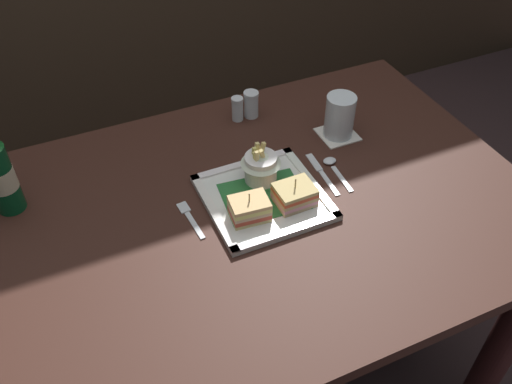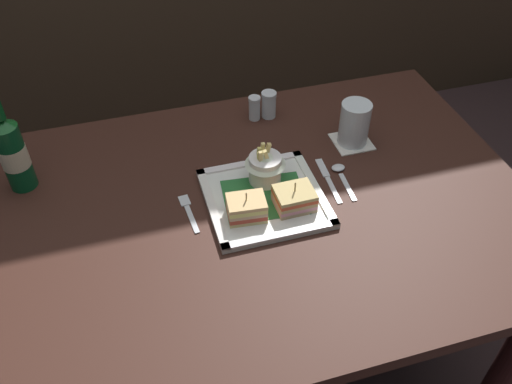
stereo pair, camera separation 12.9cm
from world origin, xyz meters
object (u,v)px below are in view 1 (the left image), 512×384
Objects in this scene: water_glass at (339,119)px; spoon at (333,165)px; sandwich_half_left at (249,209)px; knife at (321,172)px; square_plate at (264,198)px; salt_shaker at (237,110)px; sandwich_half_right at (295,195)px; fries_cup at (261,164)px; pepper_shaker at (251,106)px; fork at (190,217)px; dining_table at (249,248)px.

water_glass reaches higher than spoon.
sandwich_half_left is 0.25m from knife.
spoon is (0.21, 0.04, -0.00)m from square_plate.
salt_shaker is at bearing 71.12° from sandwich_half_left.
sandwich_half_left is at bearing 180.00° from sandwich_half_right.
fries_cup is 1.47× the size of salt_shaker.
pepper_shaker reaches higher than salt_shaker.
square_plate is at bearing -170.15° from spoon.
square_plate is 0.22m from spoon.
sandwich_half_left is at bearing -162.59° from spoon.
fork is 1.83× the size of salt_shaker.
salt_shaker reaches higher than square_plate.
fries_cup is at bearing 12.19° from fork.
salt_shaker is (0.05, 0.27, -0.03)m from fries_cup.
spoon is 0.31m from pepper_shaker.
knife is at bearing -134.75° from water_glass.
fork is 0.97× the size of spoon.
salt_shaker is at bearing 71.11° from dining_table.
water_glass reaches higher than sandwich_half_right.
fork is at bearing -167.81° from fries_cup.
square_plate is 2.14× the size of fork.
salt_shaker is at bearing 77.79° from square_plate.
fork is (-0.18, 0.01, -0.00)m from square_plate.
dining_table is at bearing -162.49° from square_plate.
water_glass is at bearing 45.25° from knife.
square_plate is at bearing 140.36° from sandwich_half_right.
knife is (0.16, -0.03, -0.06)m from fries_cup.
spoon is (0.40, 0.02, 0.00)m from fork.
water_glass is at bearing 29.37° from sandwich_half_left.
spoon is (0.27, 0.09, -0.03)m from sandwich_half_left.
sandwich_half_left is at bearing -114.39° from pepper_shaker.
fries_cup is at bearing 48.21° from dining_table.
sandwich_half_left is at bearing -140.36° from square_plate.
fries_cup is at bearing -100.99° from salt_shaker.
water_glass is 0.50m from fork.
spoon is (0.04, 0.01, 0.00)m from knife.
pepper_shaker is at bearing 81.60° from sandwich_half_right.
sandwich_half_right is at bearing -14.64° from fork.
dining_table is 0.43m from water_glass.
water_glass is 0.18m from knife.
sandwich_half_right is at bearing -69.77° from fries_cup.
water_glass is 1.52× the size of pepper_shaker.
sandwich_half_left reaches higher than dining_table.
sandwich_half_left is at bearing -125.77° from fries_cup.
pepper_shaker is at bearing 134.78° from water_glass.
dining_table is at bearing 71.22° from sandwich_half_left.
sandwich_half_left is (-0.01, -0.03, 0.18)m from dining_table.
square_plate is (0.05, 0.01, 0.15)m from dining_table.
water_glass reaches higher than pepper_shaker.
dining_table is 15.13× the size of sandwich_half_right.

